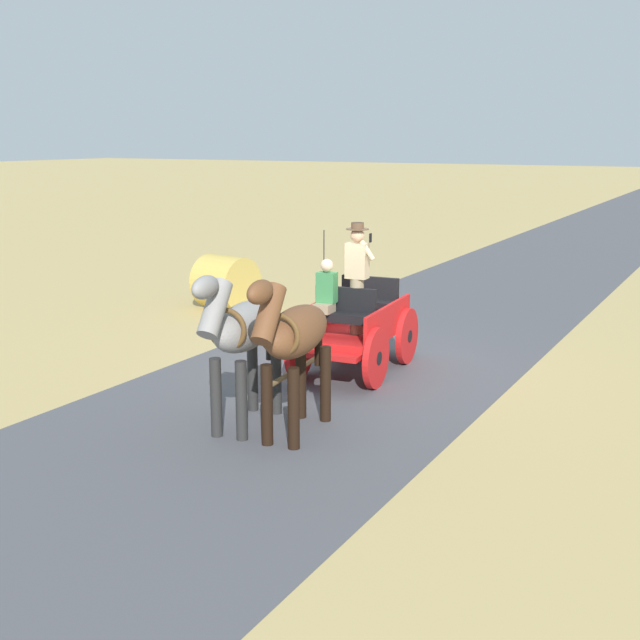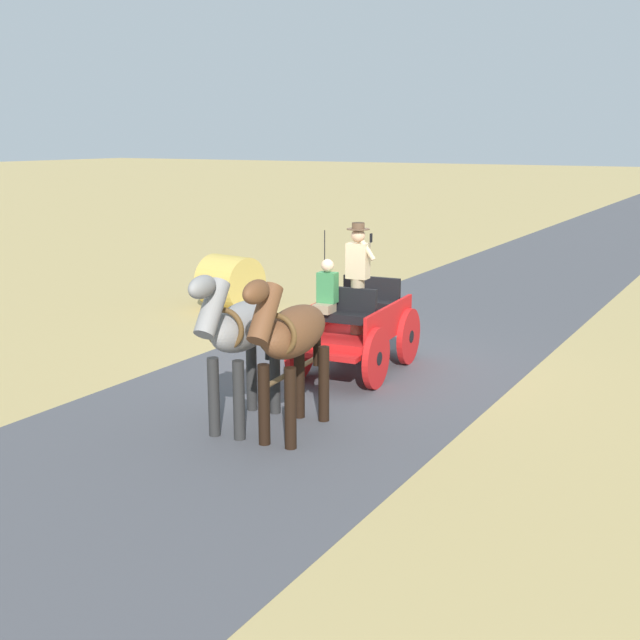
{
  "view_description": "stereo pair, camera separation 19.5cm",
  "coord_description": "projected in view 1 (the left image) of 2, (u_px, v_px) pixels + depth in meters",
  "views": [
    {
      "loc": [
        -5.94,
        11.91,
        3.81
      ],
      "look_at": [
        -0.17,
        1.48,
        1.1
      ],
      "focal_mm": 45.42,
      "sensor_mm": 36.0,
      "label": 1
    },
    {
      "loc": [
        -6.11,
        11.81,
        3.81
      ],
      "look_at": [
        -0.17,
        1.48,
        1.1
      ],
      "focal_mm": 45.42,
      "sensor_mm": 36.0,
      "label": 2
    }
  ],
  "objects": [
    {
      "name": "road_surface",
      "position": [
        353.0,
        365.0,
        13.81
      ],
      "size": [
        5.43,
        160.0,
        0.01
      ],
      "primitive_type": "cube",
      "color": "#4C4C51",
      "rests_on": "ground"
    },
    {
      "name": "hay_bale",
      "position": [
        226.0,
        282.0,
        18.22
      ],
      "size": [
        1.27,
        1.35,
        1.2
      ],
      "primitive_type": "cylinder",
      "rotation": [
        0.0,
        1.57,
        2.99
      ],
      "color": "gold",
      "rests_on": "ground"
    },
    {
      "name": "horse_drawn_carriage",
      "position": [
        354.0,
        324.0,
        13.23
      ],
      "size": [
        1.61,
        4.52,
        2.5
      ],
      "color": "red",
      "rests_on": "ground"
    },
    {
      "name": "horse_near_side",
      "position": [
        294.0,
        337.0,
        10.27
      ],
      "size": [
        0.76,
        2.15,
        2.21
      ],
      "color": "brown",
      "rests_on": "ground"
    },
    {
      "name": "ground_plane",
      "position": [
        353.0,
        365.0,
        13.81
      ],
      "size": [
        200.0,
        200.0,
        0.0
      ],
      "primitive_type": "plane",
      "color": "tan"
    },
    {
      "name": "horse_off_side",
      "position": [
        242.0,
        331.0,
        10.57
      ],
      "size": [
        0.78,
        2.15,
        2.21
      ],
      "color": "gray",
      "rests_on": "ground"
    }
  ]
}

